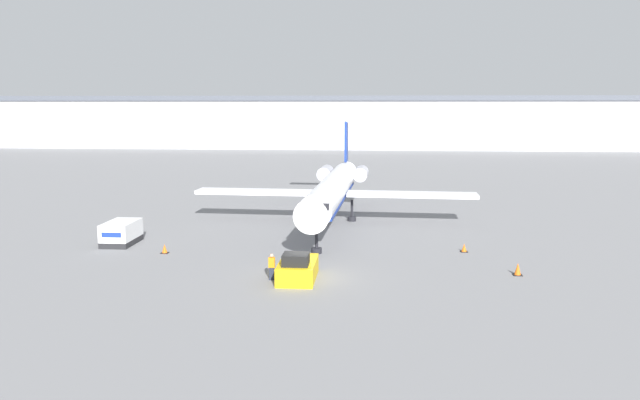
# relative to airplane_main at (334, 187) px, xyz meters

# --- Properties ---
(ground_plane) EXTENTS (600.00, 600.00, 0.00)m
(ground_plane) POSITION_rel_airplane_main_xyz_m (-0.69, -19.63, -3.33)
(ground_plane) COLOR slate
(terminal_building) EXTENTS (180.00, 16.80, 13.01)m
(terminal_building) POSITION_rel_airplane_main_xyz_m (-0.69, 100.37, 3.20)
(terminal_building) COLOR #B2B2B7
(terminal_building) RESTS_ON ground
(airplane_main) EXTENTS (26.54, 29.96, 9.22)m
(airplane_main) POSITION_rel_airplane_main_xyz_m (0.00, 0.00, 0.00)
(airplane_main) COLOR white
(airplane_main) RESTS_ON ground
(pushback_tug) EXTENTS (2.30, 4.37, 1.88)m
(pushback_tug) POSITION_rel_airplane_main_xyz_m (-1.13, -19.72, -2.63)
(pushback_tug) COLOR yellow
(pushback_tug) RESTS_ON ground
(luggage_cart) EXTENTS (2.19, 3.82, 1.82)m
(luggage_cart) POSITION_rel_airplane_main_xyz_m (-16.33, -10.82, -2.43)
(luggage_cart) COLOR #232326
(luggage_cart) RESTS_ON ground
(worker_near_tug) EXTENTS (0.40, 0.24, 1.70)m
(worker_near_tug) POSITION_rel_airplane_main_xyz_m (-2.75, -19.99, -2.45)
(worker_near_tug) COLOR #232838
(worker_near_tug) RESTS_ON ground
(traffic_cone_left) EXTENTS (0.55, 0.55, 0.69)m
(traffic_cone_left) POSITION_rel_airplane_main_xyz_m (-11.89, -13.57, -3.00)
(traffic_cone_left) COLOR black
(traffic_cone_left) RESTS_ON ground
(traffic_cone_right) EXTENTS (0.54, 0.54, 0.62)m
(traffic_cone_right) POSITION_rel_airplane_main_xyz_m (10.52, -11.29, -3.04)
(traffic_cone_right) COLOR black
(traffic_cone_right) RESTS_ON ground
(traffic_cone_mid) EXTENTS (0.59, 0.59, 0.82)m
(traffic_cone_mid) POSITION_rel_airplane_main_xyz_m (13.06, -17.58, -2.94)
(traffic_cone_mid) COLOR black
(traffic_cone_mid) RESTS_ON ground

